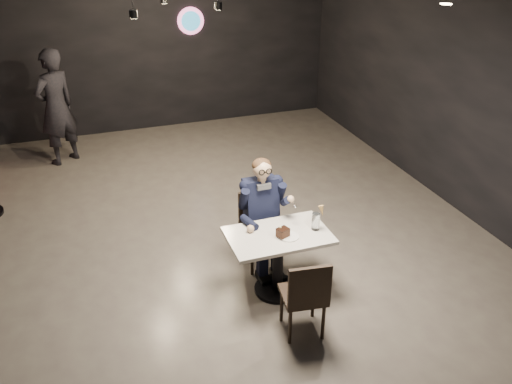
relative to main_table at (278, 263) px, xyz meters
name	(u,v)px	position (x,y,z in m)	size (l,w,h in m)	color
floor	(218,243)	(-0.37, 1.17, -0.38)	(9.00, 9.00, 0.00)	slate
wall_sign	(191,21)	(0.43, 5.64, 1.62)	(0.50, 0.06, 0.50)	pink
main_table	(278,263)	(0.00, 0.00, 0.00)	(1.10, 0.70, 0.75)	silver
chair_far	(261,232)	(0.00, 0.55, 0.09)	(0.42, 0.46, 0.92)	black
chair_near	(303,293)	(0.00, -0.68, 0.09)	(0.42, 0.46, 0.92)	black
seated_man	(261,212)	(0.00, 0.55, 0.34)	(0.60, 0.80, 1.44)	black
dessert_plate	(289,236)	(0.08, -0.09, 0.38)	(0.22, 0.22, 0.01)	white
cake_slice	(283,233)	(0.02, -0.07, 0.43)	(0.12, 0.10, 0.09)	black
mint_leaf	(286,230)	(0.04, -0.09, 0.47)	(0.07, 0.04, 0.01)	#317E29
sundae_glass	(316,221)	(0.41, -0.04, 0.47)	(0.09, 0.09, 0.20)	silver
wafer_cone	(322,211)	(0.46, -0.07, 0.61)	(0.06, 0.06, 0.12)	tan
passerby	(56,107)	(-2.14, 4.52, 0.59)	(0.70, 0.46, 1.93)	black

